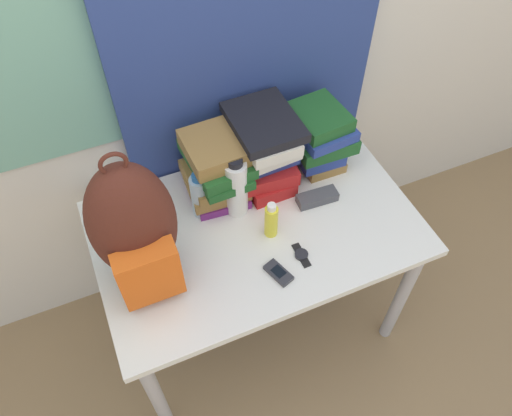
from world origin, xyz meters
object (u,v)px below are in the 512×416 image
sunscreen_bottle (271,220)px  sunglasses_case (317,198)px  sports_bottle (236,187)px  backpack (134,228)px  cell_phone (278,273)px  wristwatch (301,255)px  book_stack_left (216,167)px  book_stack_right (318,136)px  book_stack_center (263,148)px  water_bottle (200,195)px

sunscreen_bottle → sunglasses_case: size_ratio=1.01×
sports_bottle → backpack: bearing=-162.1°
cell_phone → wristwatch: cell_phone is taller
backpack → book_stack_left: 0.42m
book_stack_right → wristwatch: size_ratio=2.49×
sunscreen_bottle → cell_phone: 0.18m
sports_bottle → sunglasses_case: 0.31m
sports_bottle → sunscreen_bottle: (0.07, -0.14, -0.05)m
book_stack_left → book_stack_right: 0.41m
sports_bottle → wristwatch: 0.32m
book_stack_left → book_stack_center: size_ratio=0.98×
backpack → sunglasses_case: 0.69m
backpack → cell_phone: size_ratio=4.87×
water_bottle → wristwatch: 0.40m
book_stack_left → sunscreen_bottle: (0.10, -0.25, -0.06)m
book_stack_left → book_stack_center: 0.18m
book_stack_left → sunscreen_bottle: bearing=-68.1°
backpack → book_stack_right: backpack is taller
book_stack_left → cell_phone: (0.05, -0.41, -0.12)m
book_stack_center → water_bottle: size_ratio=1.48×
cell_phone → wristwatch: size_ratio=1.10×
sunscreen_bottle → cell_phone: sunscreen_bottle is taller
book_stack_left → sports_bottle: book_stack_left is taller
water_bottle → sports_bottle: 0.13m
cell_phone → wristwatch: (0.10, 0.04, -0.00)m
backpack → wristwatch: bearing=-17.1°
cell_phone → book_stack_right: bearing=49.7°
backpack → book_stack_left: size_ratio=1.86×
cell_phone → sunglasses_case: size_ratio=0.71×
book_stack_left → cell_phone: book_stack_left is taller
book_stack_left → sports_bottle: size_ratio=1.12×
wristwatch → sunscreen_bottle: bearing=113.7°
book_stack_left → cell_phone: bearing=-82.5°
book_stack_center → wristwatch: 0.41m
water_bottle → cell_phone: bearing=-67.4°
sports_bottle → sunscreen_bottle: sports_bottle is taller
backpack → sunscreen_bottle: size_ratio=3.45×
sports_bottle → sunscreen_bottle: size_ratio=1.66×
wristwatch → cell_phone: bearing=-160.9°
book_stack_left → book_stack_center: (0.18, 0.00, 0.02)m
book_stack_left → wristwatch: (0.16, -0.38, -0.13)m
cell_phone → backpack: bearing=154.4°
backpack → sports_bottle: backpack is taller
sunglasses_case → book_stack_right: bearing=64.0°
book_stack_right → sunscreen_bottle: bearing=-140.5°
sunscreen_bottle → wristwatch: sunscreen_bottle is taller
book_stack_left → book_stack_right: bearing=0.4°
sunglasses_case → wristwatch: (-0.16, -0.19, -0.01)m
wristwatch → water_bottle: bearing=128.4°
water_bottle → wristwatch: water_bottle is taller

